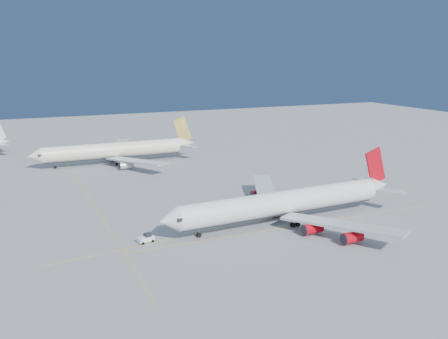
# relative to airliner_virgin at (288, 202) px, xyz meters

# --- Properties ---
(ground) EXTENTS (500.00, 500.00, 0.00)m
(ground) POSITION_rel_airliner_virgin_xyz_m (-4.42, 9.91, -5.27)
(ground) COLOR slate
(ground) RESTS_ON ground
(taxiway_lines) EXTENTS (118.86, 140.00, 0.02)m
(taxiway_lines) POSITION_rel_airliner_virgin_xyz_m (-19.13, 16.25, -5.26)
(taxiway_lines) COLOR #E1A50C
(taxiway_lines) RESTS_ON ground
(airliner_virgin) EXTENTS (70.90, 63.61, 17.49)m
(airliner_virgin) POSITION_rel_airliner_virgin_xyz_m (0.00, 0.00, 0.00)
(airliner_virgin) COLOR white
(airliner_virgin) RESTS_ON ground
(airliner_etihad) EXTENTS (67.30, 62.37, 17.61)m
(airliner_etihad) POSITION_rel_airliner_virgin_xyz_m (-25.51, 90.76, 0.09)
(airliner_etihad) COLOR #EBE3C8
(airliner_etihad) RESTS_ON ground
(pushback_tug) EXTENTS (4.11, 3.05, 2.12)m
(pushback_tug) POSITION_rel_airliner_virgin_xyz_m (-38.05, 0.51, -4.29)
(pushback_tug) COLOR white
(pushback_tug) RESTS_ON ground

